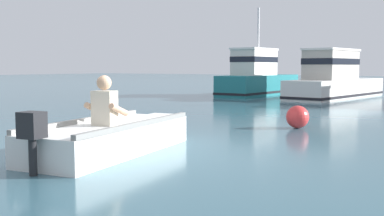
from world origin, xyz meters
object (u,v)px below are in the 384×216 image
moored_boat_white (335,80)px  mooring_buoy (298,117)px  moored_boat_teal (258,78)px  rowboat_with_person (113,136)px

moored_boat_white → mooring_buoy: moored_boat_white is taller
mooring_buoy → moored_boat_white: bearing=103.1°
moored_boat_teal → mooring_buoy: bearing=-59.5°
moored_boat_teal → moored_boat_white: size_ratio=0.82×
moored_boat_white → mooring_buoy: 10.22m
moored_boat_teal → rowboat_with_person: bearing=-72.3°
mooring_buoy → rowboat_with_person: bearing=-107.0°
rowboat_with_person → moored_boat_teal: moored_boat_teal is taller
moored_boat_white → mooring_buoy: size_ratio=13.52×
moored_boat_white → moored_boat_teal: bearing=-179.5°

